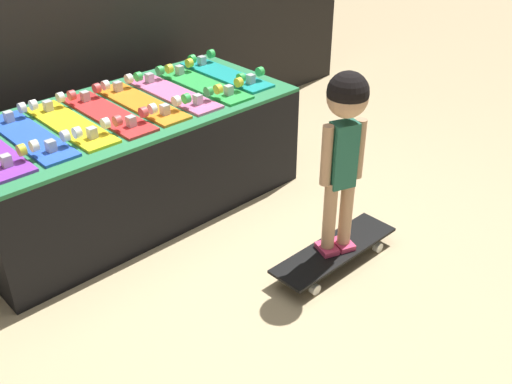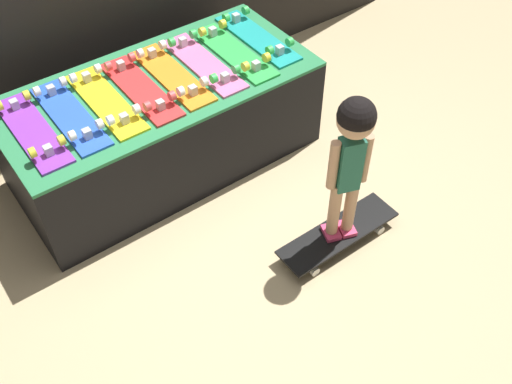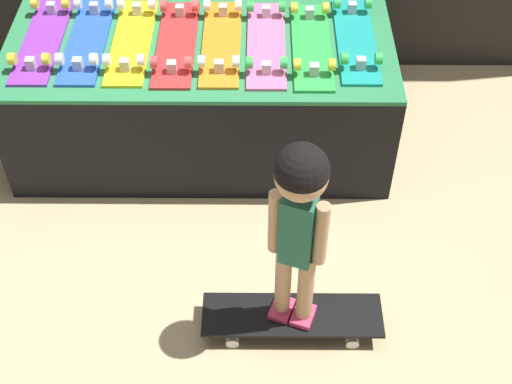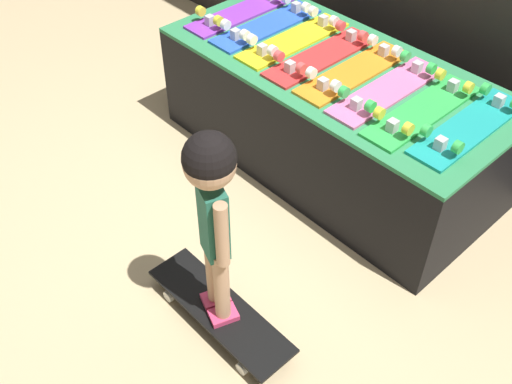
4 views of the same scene
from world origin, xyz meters
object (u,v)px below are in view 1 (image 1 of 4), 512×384
object	(u,v)px
skateboard_green_on_rack	(203,83)
skateboard_teal_on_rack	(225,73)
skateboard_yellow_on_rack	(70,123)
child	(345,131)
skateboard_on_floor	(335,251)
skateboard_orange_on_rack	(141,101)
skateboard_pink_on_rack	(173,92)
skateboard_blue_on_rack	(30,135)
skateboard_red_on_rack	(108,112)

from	to	relation	value
skateboard_green_on_rack	skateboard_teal_on_rack	xyz separation A→B (m)	(0.20, 0.05, 0.00)
skateboard_yellow_on_rack	skateboard_teal_on_rack	size ratio (longest dim) A/B	1.00
skateboard_yellow_on_rack	child	world-z (taller)	child
skateboard_on_floor	child	world-z (taller)	child
skateboard_orange_on_rack	skateboard_green_on_rack	xyz separation A→B (m)	(0.41, -0.02, 0.00)
skateboard_teal_on_rack	child	xyz separation A→B (m)	(-0.30, -1.15, 0.11)
skateboard_yellow_on_rack	skateboard_on_floor	bearing A→B (deg)	-57.62
skateboard_orange_on_rack	skateboard_on_floor	distance (m)	1.28
skateboard_pink_on_rack	skateboard_on_floor	xyz separation A→B (m)	(0.11, -1.11, -0.53)
skateboard_blue_on_rack	skateboard_pink_on_rack	size ratio (longest dim) A/B	1.00
skateboard_red_on_rack	skateboard_on_floor	distance (m)	1.34
child	skateboard_green_on_rack	bearing A→B (deg)	104.39
skateboard_red_on_rack	skateboard_on_floor	xyz separation A→B (m)	(0.51, -1.12, -0.53)
skateboard_pink_on_rack	skateboard_green_on_rack	distance (m)	0.20
skateboard_blue_on_rack	skateboard_orange_on_rack	size ratio (longest dim) A/B	1.00
skateboard_red_on_rack	skateboard_orange_on_rack	size ratio (longest dim) A/B	1.00
skateboard_blue_on_rack	skateboard_pink_on_rack	xyz separation A→B (m)	(0.82, -0.02, 0.00)
skateboard_red_on_rack	skateboard_blue_on_rack	bearing A→B (deg)	177.43
skateboard_green_on_rack	child	distance (m)	1.11
skateboard_blue_on_rack	skateboard_on_floor	distance (m)	1.56
skateboard_pink_on_rack	skateboard_green_on_rack	bearing A→B (deg)	-3.25
skateboard_blue_on_rack	skateboard_teal_on_rack	world-z (taller)	same
skateboard_green_on_rack	skateboard_on_floor	distance (m)	1.23
skateboard_orange_on_rack	child	xyz separation A→B (m)	(0.31, -1.12, 0.11)
skateboard_red_on_rack	skateboard_orange_on_rack	world-z (taller)	same
skateboard_orange_on_rack	skateboard_on_floor	size ratio (longest dim) A/B	0.93
skateboard_pink_on_rack	skateboard_teal_on_rack	distance (m)	0.41
skateboard_orange_on_rack	skateboard_green_on_rack	bearing A→B (deg)	-2.82
skateboard_orange_on_rack	skateboard_yellow_on_rack	bearing A→B (deg)	178.89
skateboard_red_on_rack	skateboard_on_floor	size ratio (longest dim) A/B	0.93
skateboard_yellow_on_rack	skateboard_orange_on_rack	size ratio (longest dim) A/B	1.00
skateboard_blue_on_rack	skateboard_on_floor	xyz separation A→B (m)	(0.92, -1.14, -0.53)
skateboard_teal_on_rack	child	size ratio (longest dim) A/B	0.74
skateboard_blue_on_rack	skateboard_green_on_rack	distance (m)	1.02
skateboard_blue_on_rack	skateboard_pink_on_rack	world-z (taller)	same
skateboard_green_on_rack	skateboard_teal_on_rack	world-z (taller)	same
skateboard_orange_on_rack	skateboard_green_on_rack	world-z (taller)	same
skateboard_red_on_rack	skateboard_orange_on_rack	xyz separation A→B (m)	(0.20, 0.01, 0.00)
skateboard_pink_on_rack	skateboard_blue_on_rack	bearing A→B (deg)	178.50
skateboard_blue_on_rack	skateboard_red_on_rack	bearing A→B (deg)	-2.57
skateboard_yellow_on_rack	skateboard_red_on_rack	world-z (taller)	same
skateboard_blue_on_rack	skateboard_green_on_rack	bearing A→B (deg)	-1.85
skateboard_red_on_rack	skateboard_teal_on_rack	xyz separation A→B (m)	(0.82, 0.03, 0.00)
skateboard_blue_on_rack	skateboard_orange_on_rack	bearing A→B (deg)	-1.21
skateboard_on_floor	skateboard_pink_on_rack	bearing A→B (deg)	95.39
skateboard_blue_on_rack	skateboard_pink_on_rack	distance (m)	0.82
skateboard_yellow_on_rack	skateboard_pink_on_rack	bearing A→B (deg)	-1.54
skateboard_teal_on_rack	skateboard_blue_on_rack	bearing A→B (deg)	-179.43
skateboard_blue_on_rack	skateboard_red_on_rack	xyz separation A→B (m)	(0.41, -0.02, 0.00)
skateboard_green_on_rack	skateboard_teal_on_rack	distance (m)	0.21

